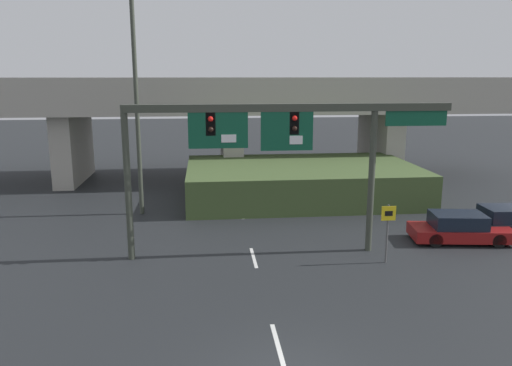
% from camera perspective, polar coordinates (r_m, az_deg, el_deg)
% --- Properties ---
extents(lane_markings, '(0.14, 37.87, 0.01)m').
position_cam_1_polar(lane_markings, '(24.96, -1.08, -5.65)').
color(lane_markings, silver).
rests_on(lane_markings, ground).
extents(signal_gantry, '(13.80, 0.44, 6.51)m').
position_cam_1_polar(signal_gantry, '(20.87, 2.16, 5.40)').
color(signal_gantry, '#383D33').
rests_on(signal_gantry, ground).
extents(speed_limit_sign, '(0.60, 0.11, 2.50)m').
position_cam_1_polar(speed_limit_sign, '(21.24, 14.82, -4.71)').
color(speed_limit_sign, '#4C4C4C').
rests_on(speed_limit_sign, ground).
extents(highway_light_pole_near, '(0.70, 0.36, 14.31)m').
position_cam_1_polar(highway_light_pole_near, '(27.93, -13.63, 11.62)').
color(highway_light_pole_near, '#383D33').
rests_on(highway_light_pole_near, ground).
extents(overpass_bridge, '(40.86, 8.51, 7.52)m').
position_cam_1_polar(overpass_bridge, '(37.47, -2.90, 8.41)').
color(overpass_bridge, '#A39E93').
rests_on(overpass_bridge, ground).
extents(grass_embankment, '(14.34, 9.09, 2.11)m').
position_cam_1_polar(grass_embankment, '(31.88, 5.18, 0.21)').
color(grass_embankment, '#42562D').
rests_on(grass_embankment, ground).
extents(parked_sedan_near_right, '(4.78, 2.46, 1.36)m').
position_cam_1_polar(parked_sedan_near_right, '(25.32, 22.25, -4.83)').
color(parked_sedan_near_right, maroon).
rests_on(parked_sedan_near_right, ground).
extents(parked_sedan_mid_right, '(4.37, 2.02, 1.39)m').
position_cam_1_polar(parked_sedan_mid_right, '(27.38, 26.84, -3.98)').
color(parked_sedan_mid_right, black).
rests_on(parked_sedan_mid_right, ground).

